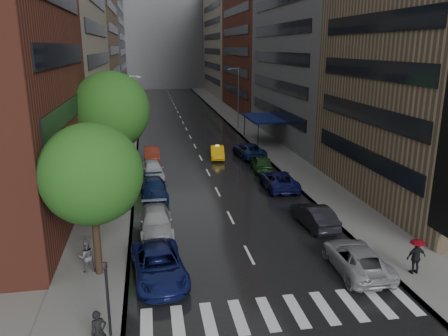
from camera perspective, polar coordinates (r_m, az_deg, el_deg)
The scene contains 21 objects.
ground at distance 23.34m, azimuth 5.62°, elevation -15.60°, with size 220.00×220.00×0.00m, color gray.
road at distance 70.46m, azimuth -5.24°, elevation 5.67°, with size 14.00×140.00×0.01m, color black.
sidewalk_left at distance 70.30m, azimuth -12.60°, elevation 5.40°, with size 4.00×140.00×0.15m, color gray.
sidewalk_right at distance 71.72m, azimuth 1.98°, elevation 5.96°, with size 4.00×140.00×0.15m, color gray.
crosswalk at distance 21.78m, azimuth 7.61°, elevation -18.16°, with size 13.15×2.80×0.01m.
buildings_left at distance 78.65m, azimuth -17.63°, elevation 17.76°, with size 8.00×108.00×38.00m.
buildings_right at distance 78.69m, azimuth 5.53°, elevation 17.69°, with size 8.05×109.10×36.00m.
building_far at distance 137.36m, azimuth -7.92°, elevation 17.09°, with size 40.00×14.00×32.00m, color slate.
tree_near at distance 23.29m, azimuth -16.96°, elevation -0.79°, with size 5.29×5.29×8.43m.
tree_mid at distance 37.56m, azimuth -14.54°, elevation 7.31°, with size 6.39×6.39×10.18m.
tree_far at distance 53.45m, azimuth -13.22°, elevation 8.58°, with size 5.42×5.42×8.64m.
taxi at distance 48.69m, azimuth -0.88°, elevation 2.08°, with size 1.45×4.17×1.37m, color #FAB30D.
parked_cars_left at distance 33.90m, azimuth -9.05°, elevation -4.05°, with size 3.22×30.81×1.61m.
parked_cars_right at distance 37.92m, azimuth 7.41°, elevation -1.84°, with size 3.17×32.11×1.59m.
ped_bag_walker at distance 19.26m, azimuth -16.01°, elevation -19.98°, with size 0.80×0.69×1.84m.
ped_black_umbrella at distance 25.19m, azimuth -17.57°, elevation -10.29°, with size 1.01×0.98×2.09m.
ped_red_umbrella at distance 26.04m, azimuth 23.86°, elevation -10.17°, with size 1.13×0.82×2.01m.
traffic_light at distance 19.43m, azimuth -15.00°, elevation -15.40°, with size 0.18×0.15×3.45m.
street_lamp_left at distance 49.76m, azimuth -12.35°, elevation 6.95°, with size 1.74×0.22×9.00m.
street_lamp_right at distance 65.95m, azimuth 1.82°, elevation 9.34°, with size 1.74×0.22×9.00m.
awning at distance 56.82m, azimuth 5.11°, elevation 6.49°, with size 4.00×8.00×3.12m.
Camera 1 is at (-5.58, -19.19, 12.06)m, focal length 35.00 mm.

